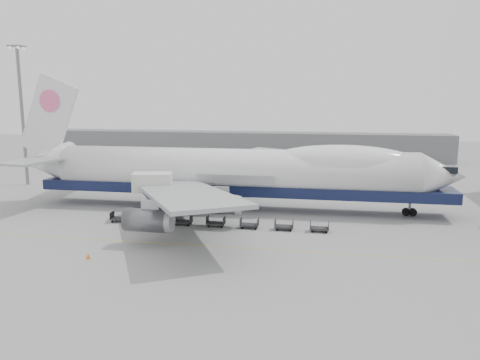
# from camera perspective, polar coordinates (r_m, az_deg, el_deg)

# --- Properties ---
(ground) EXTENTS (260.00, 260.00, 0.00)m
(ground) POSITION_cam_1_polar(r_m,az_deg,el_deg) (58.21, -3.17, -6.20)
(ground) COLOR gray
(ground) RESTS_ON ground
(apron_line) EXTENTS (60.00, 0.15, 0.01)m
(apron_line) POSITION_cam_1_polar(r_m,az_deg,el_deg) (52.66, -4.71, -7.98)
(apron_line) COLOR gold
(apron_line) RESTS_ON ground
(hangar) EXTENTS (110.00, 8.00, 7.00)m
(hangar) POSITION_cam_1_polar(r_m,az_deg,el_deg) (127.09, -0.21, 4.32)
(hangar) COLOR slate
(hangar) RESTS_ON ground
(floodlight_mast) EXTENTS (2.40, 2.40, 25.43)m
(floodlight_mast) POSITION_cam_1_polar(r_m,az_deg,el_deg) (95.81, -25.07, 7.94)
(floodlight_mast) COLOR slate
(floodlight_mast) RESTS_ON ground
(airliner) EXTENTS (67.00, 55.30, 19.98)m
(airliner) POSITION_cam_1_polar(r_m,az_deg,el_deg) (68.32, -0.34, 1.10)
(airliner) COLOR white
(airliner) RESTS_ON ground
(catering_truck) EXTENTS (6.13, 4.86, 6.24)m
(catering_truck) POSITION_cam_1_polar(r_m,az_deg,el_deg) (64.36, -10.57, -1.59)
(catering_truck) COLOR #172145
(catering_truck) RESTS_ON ground
(traffic_cone) EXTENTS (0.42, 0.42, 0.62)m
(traffic_cone) POSITION_cam_1_polar(r_m,az_deg,el_deg) (50.80, -18.02, -8.81)
(traffic_cone) COLOR #E85F0C
(traffic_cone) RESTS_ON ground
(dolly_0) EXTENTS (2.30, 1.35, 1.30)m
(dolly_0) POSITION_cam_1_polar(r_m,az_deg,el_deg) (64.06, -14.43, -4.49)
(dolly_0) COLOR #2D2D30
(dolly_0) RESTS_ON ground
(dolly_1) EXTENTS (2.30, 1.35, 1.30)m
(dolly_1) POSITION_cam_1_polar(r_m,az_deg,el_deg) (62.39, -10.79, -4.74)
(dolly_1) COLOR #2D2D30
(dolly_1) RESTS_ON ground
(dolly_2) EXTENTS (2.30, 1.35, 1.30)m
(dolly_2) POSITION_cam_1_polar(r_m,az_deg,el_deg) (60.99, -6.96, -4.98)
(dolly_2) COLOR #2D2D30
(dolly_2) RESTS_ON ground
(dolly_3) EXTENTS (2.30, 1.35, 1.30)m
(dolly_3) POSITION_cam_1_polar(r_m,az_deg,el_deg) (59.87, -2.97, -5.20)
(dolly_3) COLOR #2D2D30
(dolly_3) RESTS_ON ground
(dolly_4) EXTENTS (2.30, 1.35, 1.30)m
(dolly_4) POSITION_cam_1_polar(r_m,az_deg,el_deg) (59.05, 1.16, -5.41)
(dolly_4) COLOR #2D2D30
(dolly_4) RESTS_ON ground
(dolly_5) EXTENTS (2.30, 1.35, 1.30)m
(dolly_5) POSITION_cam_1_polar(r_m,az_deg,el_deg) (58.54, 5.38, -5.59)
(dolly_5) COLOR #2D2D30
(dolly_5) RESTS_ON ground
(dolly_6) EXTENTS (2.30, 1.35, 1.30)m
(dolly_6) POSITION_cam_1_polar(r_m,az_deg,el_deg) (58.35, 9.66, -5.75)
(dolly_6) COLOR #2D2D30
(dolly_6) RESTS_ON ground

